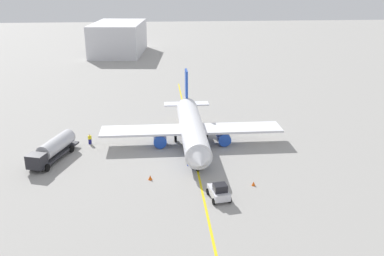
{
  "coord_description": "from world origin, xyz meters",
  "views": [
    {
      "loc": [
        63.47,
        -5.28,
        26.08
      ],
      "look_at": [
        0.0,
        0.0,
        3.0
      ],
      "focal_mm": 39.27,
      "sensor_mm": 36.0,
      "label": 1
    }
  ],
  "objects_px": {
    "fuel_tanker": "(53,149)",
    "safety_cone_nose": "(150,178)",
    "safety_cone_wingtip": "(254,184)",
    "pushback_tug": "(219,192)",
    "airplane": "(192,129)",
    "refueling_worker": "(90,139)"
  },
  "relations": [
    {
      "from": "fuel_tanker",
      "to": "safety_cone_nose",
      "type": "relative_size",
      "value": 17.68
    },
    {
      "from": "safety_cone_wingtip",
      "to": "pushback_tug",
      "type": "bearing_deg",
      "value": -58.44
    },
    {
      "from": "airplane",
      "to": "refueling_worker",
      "type": "height_order",
      "value": "airplane"
    },
    {
      "from": "airplane",
      "to": "fuel_tanker",
      "type": "height_order",
      "value": "airplane"
    },
    {
      "from": "refueling_worker",
      "to": "safety_cone_nose",
      "type": "distance_m",
      "value": 17.12
    },
    {
      "from": "refueling_worker",
      "to": "safety_cone_wingtip",
      "type": "relative_size",
      "value": 3.02
    },
    {
      "from": "pushback_tug",
      "to": "refueling_worker",
      "type": "distance_m",
      "value": 27.17
    },
    {
      "from": "pushback_tug",
      "to": "safety_cone_nose",
      "type": "xyz_separation_m",
      "value": [
        -5.95,
        -8.56,
        -0.69
      ]
    },
    {
      "from": "pushback_tug",
      "to": "refueling_worker",
      "type": "relative_size",
      "value": 2.26
    },
    {
      "from": "airplane",
      "to": "refueling_worker",
      "type": "xyz_separation_m",
      "value": [
        -1.51,
        -16.73,
        -1.89
      ]
    },
    {
      "from": "safety_cone_nose",
      "to": "pushback_tug",
      "type": "bearing_deg",
      "value": 55.19
    },
    {
      "from": "airplane",
      "to": "refueling_worker",
      "type": "relative_size",
      "value": 17.47
    },
    {
      "from": "refueling_worker",
      "to": "safety_cone_wingtip",
      "type": "height_order",
      "value": "refueling_worker"
    },
    {
      "from": "refueling_worker",
      "to": "safety_cone_wingtip",
      "type": "bearing_deg",
      "value": 54.84
    },
    {
      "from": "safety_cone_nose",
      "to": "airplane",
      "type": "bearing_deg",
      "value": 151.53
    },
    {
      "from": "pushback_tug",
      "to": "safety_cone_nose",
      "type": "bearing_deg",
      "value": -124.81
    },
    {
      "from": "airplane",
      "to": "fuel_tanker",
      "type": "distance_m",
      "value": 21.7
    },
    {
      "from": "airplane",
      "to": "fuel_tanker",
      "type": "bearing_deg",
      "value": -78.45
    },
    {
      "from": "airplane",
      "to": "safety_cone_nose",
      "type": "height_order",
      "value": "airplane"
    },
    {
      "from": "safety_cone_nose",
      "to": "safety_cone_wingtip",
      "type": "height_order",
      "value": "safety_cone_nose"
    },
    {
      "from": "airplane",
      "to": "pushback_tug",
      "type": "distance_m",
      "value": 18.47
    },
    {
      "from": "safety_cone_wingtip",
      "to": "fuel_tanker",
      "type": "bearing_deg",
      "value": -111.02
    }
  ]
}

